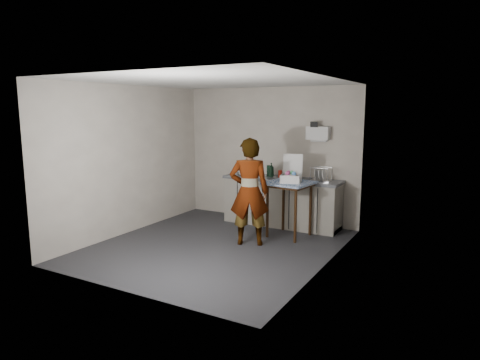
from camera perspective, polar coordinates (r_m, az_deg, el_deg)
The scene contains 15 objects.
ground at distance 6.97m, azimuth -3.23°, elevation -8.81°, with size 4.00×4.00×0.00m, color #2C2C32.
wall_back at distance 8.42m, azimuth 3.97°, elevation 3.40°, with size 3.60×0.02×2.60m, color beige.
wall_right at distance 5.92m, azimuth 11.44°, elevation 0.69°, with size 0.02×4.00×2.60m, color beige.
wall_left at distance 7.78m, azimuth -14.53°, elevation 2.63°, with size 0.02×4.00×2.60m, color beige.
ceiling at distance 6.64m, azimuth -3.44°, elevation 12.99°, with size 3.60×4.00×0.01m, color white.
kitchen_counter at distance 8.13m, azimuth 5.58°, elevation -3.07°, with size 2.24×0.62×0.91m.
wall_shelf at distance 7.94m, azimuth 10.36°, elevation 6.15°, with size 0.42×0.18×0.37m.
side_table at distance 7.36m, azimuth 6.61°, elevation -1.20°, with size 0.82×0.82×0.95m.
standing_man at distance 6.86m, azimuth 1.23°, elevation -1.59°, with size 0.64×0.42×1.74m, color #B2A593.
soap_bottle at distance 8.11m, azimuth 4.20°, elevation 1.35°, with size 0.10×0.10×0.27m, color black.
soda_can at distance 8.07m, azimuth 5.36°, elevation 0.82°, with size 0.07×0.07×0.14m, color red.
dark_bottle at distance 8.21m, azimuth 3.80°, elevation 1.26°, with size 0.06×0.06×0.21m, color black.
paper_towel at distance 8.34m, azimuth 0.18°, elevation 1.49°, with size 0.14×0.14×0.25m.
dish_rack at distance 7.79m, azimuth 10.70°, elevation 0.30°, with size 0.36×0.27×0.25m.
bakery_box at distance 7.29m, azimuth 6.84°, elevation 0.52°, with size 0.40×0.41×0.47m.
Camera 1 is at (3.56, -5.58, 2.18)m, focal length 32.00 mm.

